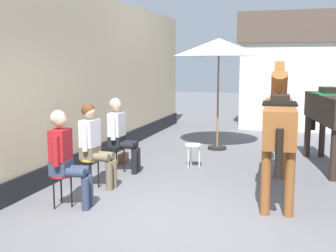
{
  "coord_description": "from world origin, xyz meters",
  "views": [
    {
      "loc": [
        1.57,
        -5.17,
        2.06
      ],
      "look_at": [
        -0.4,
        1.2,
        1.05
      ],
      "focal_mm": 45.84,
      "sensor_mm": 36.0,
      "label": 1
    }
  ],
  "objects_px": {
    "spare_stool_white": "(193,147)",
    "seated_visitor_middle": "(93,141)",
    "cafe_parasol": "(219,48)",
    "saddled_horse_near": "(279,120)",
    "saddled_horse_far": "(331,109)",
    "seated_visitor_far": "(120,131)",
    "seated_visitor_near": "(65,154)",
    "satchel_bag": "(123,158)"
  },
  "relations": [
    {
      "from": "saddled_horse_far",
      "to": "satchel_bag",
      "type": "relative_size",
      "value": 10.56
    },
    {
      "from": "seated_visitor_near",
      "to": "cafe_parasol",
      "type": "xyz_separation_m",
      "value": [
        1.29,
        4.66,
        1.59
      ]
    },
    {
      "from": "seated_visitor_middle",
      "to": "cafe_parasol",
      "type": "bearing_deg",
      "value": 69.64
    },
    {
      "from": "saddled_horse_near",
      "to": "cafe_parasol",
      "type": "distance_m",
      "value": 3.6
    },
    {
      "from": "spare_stool_white",
      "to": "satchel_bag",
      "type": "height_order",
      "value": "spare_stool_white"
    },
    {
      "from": "seated_visitor_far",
      "to": "saddled_horse_far",
      "type": "bearing_deg",
      "value": 20.21
    },
    {
      "from": "saddled_horse_far",
      "to": "cafe_parasol",
      "type": "relative_size",
      "value": 1.15
    },
    {
      "from": "seated_visitor_near",
      "to": "saddled_horse_near",
      "type": "bearing_deg",
      "value": 29.94
    },
    {
      "from": "saddled_horse_far",
      "to": "cafe_parasol",
      "type": "distance_m",
      "value": 2.95
    },
    {
      "from": "seated_visitor_near",
      "to": "satchel_bag",
      "type": "bearing_deg",
      "value": 95.91
    },
    {
      "from": "seated_visitor_near",
      "to": "spare_stool_white",
      "type": "xyz_separation_m",
      "value": [
        1.16,
        2.79,
        -0.38
      ]
    },
    {
      "from": "seated_visitor_middle",
      "to": "cafe_parasol",
      "type": "xyz_separation_m",
      "value": [
        1.36,
        3.66,
        1.59
      ]
    },
    {
      "from": "seated_visitor_middle",
      "to": "saddled_horse_far",
      "type": "bearing_deg",
      "value": 32.83
    },
    {
      "from": "seated_visitor_middle",
      "to": "spare_stool_white",
      "type": "xyz_separation_m",
      "value": [
        1.23,
        1.79,
        -0.38
      ]
    },
    {
      "from": "seated_visitor_far",
      "to": "spare_stool_white",
      "type": "height_order",
      "value": "seated_visitor_far"
    },
    {
      "from": "seated_visitor_far",
      "to": "cafe_parasol",
      "type": "height_order",
      "value": "cafe_parasol"
    },
    {
      "from": "seated_visitor_near",
      "to": "seated_visitor_middle",
      "type": "bearing_deg",
      "value": 93.9
    },
    {
      "from": "satchel_bag",
      "to": "saddled_horse_far",
      "type": "bearing_deg",
      "value": -78.8
    },
    {
      "from": "seated_visitor_middle",
      "to": "saddled_horse_far",
      "type": "xyz_separation_m",
      "value": [
        3.76,
        2.42,
        0.38
      ]
    },
    {
      "from": "seated_visitor_middle",
      "to": "seated_visitor_far",
      "type": "distance_m",
      "value": 1.05
    },
    {
      "from": "seated_visitor_near",
      "to": "seated_visitor_middle",
      "type": "distance_m",
      "value": 1.0
    },
    {
      "from": "saddled_horse_near",
      "to": "spare_stool_white",
      "type": "relative_size",
      "value": 6.52
    },
    {
      "from": "saddled_horse_far",
      "to": "spare_stool_white",
      "type": "distance_m",
      "value": 2.72
    },
    {
      "from": "saddled_horse_near",
      "to": "saddled_horse_far",
      "type": "bearing_deg",
      "value": 64.16
    },
    {
      "from": "saddled_horse_far",
      "to": "satchel_bag",
      "type": "bearing_deg",
      "value": -169.59
    },
    {
      "from": "seated_visitor_near",
      "to": "seated_visitor_middle",
      "type": "relative_size",
      "value": 1.0
    },
    {
      "from": "saddled_horse_near",
      "to": "cafe_parasol",
      "type": "bearing_deg",
      "value": 116.73
    },
    {
      "from": "seated_visitor_middle",
      "to": "satchel_bag",
      "type": "distance_m",
      "value": 1.84
    },
    {
      "from": "saddled_horse_near",
      "to": "spare_stool_white",
      "type": "distance_m",
      "value": 2.16
    },
    {
      "from": "saddled_horse_near",
      "to": "satchel_bag",
      "type": "bearing_deg",
      "value": 160.86
    },
    {
      "from": "seated_visitor_near",
      "to": "saddled_horse_far",
      "type": "height_order",
      "value": "saddled_horse_far"
    },
    {
      "from": "cafe_parasol",
      "to": "satchel_bag",
      "type": "bearing_deg",
      "value": -128.66
    },
    {
      "from": "cafe_parasol",
      "to": "satchel_bag",
      "type": "distance_m",
      "value": 3.38
    },
    {
      "from": "seated_visitor_middle",
      "to": "spare_stool_white",
      "type": "bearing_deg",
      "value": 55.46
    },
    {
      "from": "saddled_horse_near",
      "to": "spare_stool_white",
      "type": "xyz_separation_m",
      "value": [
        -1.66,
        1.16,
        -0.76
      ]
    },
    {
      "from": "saddled_horse_far",
      "to": "satchel_bag",
      "type": "xyz_separation_m",
      "value": [
        -3.97,
        -0.73,
        -1.06
      ]
    },
    {
      "from": "saddled_horse_near",
      "to": "saddled_horse_far",
      "type": "relative_size",
      "value": 1.01
    },
    {
      "from": "seated_visitor_middle",
      "to": "saddled_horse_far",
      "type": "height_order",
      "value": "saddled_horse_far"
    },
    {
      "from": "seated_visitor_middle",
      "to": "seated_visitor_far",
      "type": "relative_size",
      "value": 1.0
    },
    {
      "from": "spare_stool_white",
      "to": "seated_visitor_middle",
      "type": "bearing_deg",
      "value": -124.54
    },
    {
      "from": "saddled_horse_far",
      "to": "spare_stool_white",
      "type": "xyz_separation_m",
      "value": [
        -2.53,
        -0.64,
        -0.76
      ]
    },
    {
      "from": "cafe_parasol",
      "to": "seated_visitor_far",
      "type": "bearing_deg",
      "value": -117.27
    }
  ]
}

